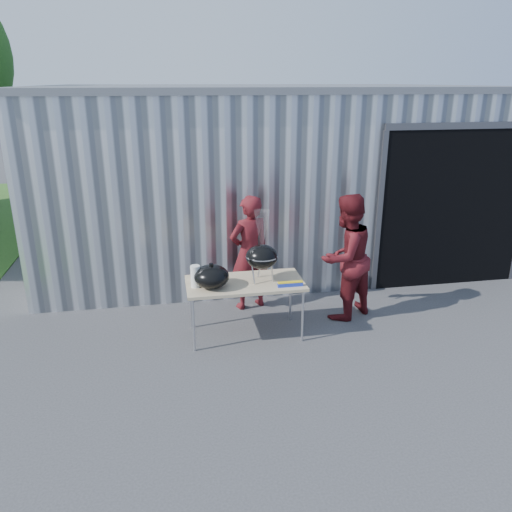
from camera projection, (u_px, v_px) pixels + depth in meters
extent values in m
plane|color=#3C3C3E|center=(270.00, 353.00, 6.16)|extent=(80.00, 80.00, 0.00)
cube|color=silver|center=(262.00, 168.00, 10.16)|extent=(8.00, 6.00, 3.00)
cube|color=slate|center=(262.00, 88.00, 9.65)|extent=(8.20, 6.20, 0.10)
cube|color=black|center=(434.00, 202.00, 8.41)|extent=(2.40, 1.20, 2.50)
cube|color=#4C4C51|center=(464.00, 126.00, 7.45)|extent=(2.52, 0.08, 0.10)
cube|color=tan|center=(245.00, 283.00, 6.39)|extent=(1.50, 0.75, 0.04)
cylinder|color=silver|center=(194.00, 325.00, 6.11)|extent=(0.03, 0.03, 0.71)
cylinder|color=silver|center=(303.00, 316.00, 6.34)|extent=(0.03, 0.03, 0.71)
cylinder|color=silver|center=(191.00, 304.00, 6.69)|extent=(0.03, 0.03, 0.71)
cylinder|color=silver|center=(290.00, 296.00, 6.93)|extent=(0.03, 0.03, 0.71)
ellipsoid|color=black|center=(262.00, 257.00, 6.30)|extent=(0.41, 0.41, 0.30)
cylinder|color=silver|center=(262.00, 256.00, 6.30)|extent=(0.41, 0.41, 0.02)
cylinder|color=silver|center=(262.00, 255.00, 6.30)|extent=(0.39, 0.39, 0.01)
cylinder|color=silver|center=(260.00, 268.00, 6.50)|extent=(0.02, 0.02, 0.24)
cylinder|color=silver|center=(253.00, 275.00, 6.29)|extent=(0.02, 0.02, 0.24)
cylinder|color=silver|center=(272.00, 274.00, 6.33)|extent=(0.02, 0.02, 0.24)
cylinder|color=#C26445|center=(252.00, 254.00, 6.27)|extent=(0.02, 0.14, 0.02)
cylinder|color=#C26445|center=(254.00, 254.00, 6.28)|extent=(0.02, 0.14, 0.02)
cylinder|color=#C26445|center=(257.00, 254.00, 6.28)|extent=(0.02, 0.14, 0.02)
cylinder|color=#C26445|center=(259.00, 254.00, 6.29)|extent=(0.02, 0.14, 0.02)
cylinder|color=#C26445|center=(262.00, 254.00, 6.29)|extent=(0.02, 0.14, 0.02)
cylinder|color=#C26445|center=(264.00, 254.00, 6.30)|extent=(0.02, 0.14, 0.02)
cylinder|color=#C26445|center=(267.00, 254.00, 6.30)|extent=(0.02, 0.14, 0.02)
cylinder|color=#C26445|center=(269.00, 253.00, 6.31)|extent=(0.02, 0.14, 0.02)
cylinder|color=#C26445|center=(272.00, 253.00, 6.31)|extent=(0.02, 0.14, 0.02)
cone|color=silver|center=(262.00, 232.00, 6.20)|extent=(0.20, 0.20, 0.55)
ellipsoid|color=black|center=(212.00, 277.00, 6.17)|extent=(0.44, 0.44, 0.29)
cylinder|color=black|center=(211.00, 265.00, 6.12)|extent=(0.05, 0.05, 0.03)
cylinder|color=white|center=(195.00, 276.00, 6.19)|extent=(0.12, 0.12, 0.28)
cube|color=white|center=(201.00, 275.00, 6.46)|extent=(0.20, 0.15, 0.10)
cube|color=#1C33BC|center=(290.00, 284.00, 6.24)|extent=(0.32, 0.06, 0.05)
cube|color=yellow|center=(290.00, 282.00, 6.23)|extent=(0.32, 0.06, 0.01)
imported|color=#591419|center=(249.00, 253.00, 7.17)|extent=(0.71, 0.58, 1.69)
imported|color=#591419|center=(346.00, 257.00, 6.87)|extent=(1.08, 1.00, 1.77)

